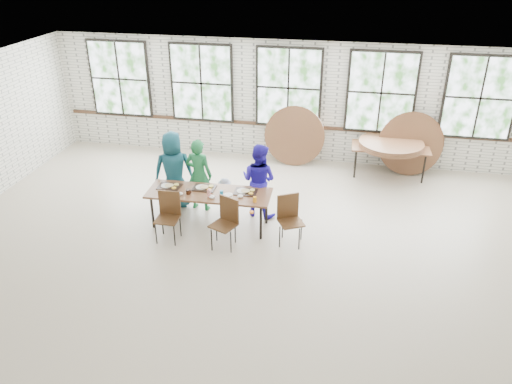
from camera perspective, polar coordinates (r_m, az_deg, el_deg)
room at (r=12.41m, az=3.73°, el=11.61°), size 12.00×12.00×12.00m
dining_table at (r=9.70m, az=-5.38°, el=-0.30°), size 2.43×0.88×0.74m
chair_near_left at (r=9.47m, az=-9.96°, el=-2.23°), size 0.43×0.41×0.95m
chair_near_right at (r=9.14m, az=-3.42°, el=-3.01°), size 0.55×0.54×0.95m
chair_spare at (r=9.24m, az=3.83°, el=-2.64°), size 0.56×0.56×0.95m
adult_teal at (r=10.48m, az=-9.38°, el=2.46°), size 0.94×0.78×1.66m
adult_green at (r=10.33m, az=-6.54°, el=1.97°), size 0.61×0.44×1.55m
toddler at (r=10.37m, az=-3.58°, el=-0.31°), size 0.54×0.41×0.74m
adult_blue at (r=10.04m, az=0.33°, el=1.35°), size 0.90×0.79×1.54m
storage_table at (r=12.21m, az=15.11°, el=4.78°), size 1.81×0.77×0.74m
tabletop_clutter at (r=9.63m, az=-5.04°, el=0.01°), size 2.03×0.59×0.11m
round_tops_stacked at (r=12.17m, az=15.18°, el=5.29°), size 1.50×1.50×0.13m
round_tops_leaning at (r=12.43m, az=12.99°, el=5.67°), size 4.30×0.37×1.50m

